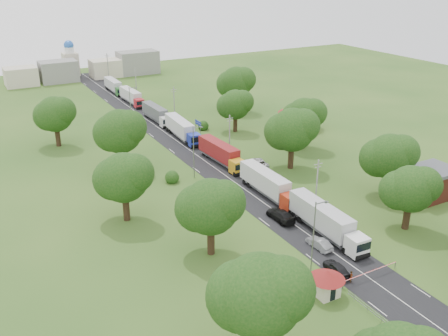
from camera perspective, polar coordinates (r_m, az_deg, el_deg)
ground at (r=84.32m, az=4.42°, el=-3.90°), size 260.00×260.00×0.00m
road at (r=100.10m, az=-1.83°, el=0.55°), size 8.00×200.00×0.04m
boom_barrier at (r=66.47m, az=15.51°, el=-11.73°), size 9.22×0.35×1.18m
guard_booth at (r=62.32m, az=11.65°, el=-12.43°), size 4.40×4.40×3.45m
info_sign at (r=113.93m, az=-2.98°, el=4.89°), size 0.12×3.10×4.10m
pole_1 at (r=80.29m, az=10.55°, el=-1.94°), size 1.60×0.24×9.00m
pole_2 at (r=101.75m, az=0.64°, el=3.74°), size 1.60×0.24×9.00m
pole_3 at (r=125.81m, az=-5.71°, el=7.30°), size 1.60×0.24×9.00m
pole_4 at (r=151.23m, az=-10.03°, el=9.65°), size 1.60×0.24×9.00m
pole_5 at (r=177.43m, az=-13.13°, el=11.28°), size 1.60×0.24×9.00m
lamp_0 at (r=64.76m, az=10.31°, el=-7.34°), size 2.03×0.22×10.00m
lamp_1 at (r=91.72m, az=-3.41°, el=2.14°), size 2.03×0.22×10.00m
lamp_2 at (r=122.81m, az=-10.59°, el=7.07°), size 2.03×0.22×10.00m
tree_2 at (r=78.18m, az=20.51°, el=-2.21°), size 8.00×8.00×10.10m
tree_3 at (r=88.22m, az=18.36°, el=1.31°), size 8.80×8.80×11.07m
tree_4 at (r=96.07m, az=7.76°, el=4.37°), size 9.60×9.60×12.05m
tree_5 at (r=107.56m, az=9.11°, el=5.91°), size 8.80×8.80×11.07m
tree_6 at (r=117.45m, az=1.28°, el=7.28°), size 8.00×8.00×10.10m
tree_7 at (r=134.16m, az=1.38°, el=9.75°), size 9.60×9.60×12.05m
tree_9 at (r=49.43m, az=4.09°, el=-14.22°), size 9.60×9.60×12.05m
tree_10 at (r=66.66m, az=-1.62°, el=-4.40°), size 8.80×8.80×11.07m
tree_11 at (r=76.98m, az=-11.44°, el=-1.04°), size 8.80×8.80×11.07m
tree_12 at (r=96.36m, az=-11.83°, el=4.15°), size 9.60×9.60×12.05m
tree_13 at (r=113.51m, az=-18.80°, el=5.86°), size 8.80×8.80×11.07m
house_brick at (r=91.78m, az=22.46°, el=-1.55°), size 8.60×6.60×5.20m
house_cream at (r=122.25m, az=8.62°, el=6.20°), size 10.08×10.08×5.80m
distant_town at (r=181.19m, az=-15.04°, el=10.94°), size 52.00×8.00×8.00m
church at (r=187.49m, az=-17.15°, el=11.68°), size 5.00×5.00×12.30m
truck_0 at (r=74.98m, az=11.49°, el=-5.89°), size 3.12×15.73×4.35m
truck_1 at (r=85.67m, az=5.04°, el=-1.83°), size 2.60×15.14×4.20m
truck_2 at (r=99.22m, az=-0.32°, el=1.70°), size 3.17×14.80×4.09m
truck_3 at (r=114.21m, az=-4.89°, el=4.48°), size 3.31×15.36×4.24m
truck_4 at (r=127.63m, az=-7.75°, el=6.19°), size 2.66×13.87×3.84m
truck_5 at (r=145.34m, az=-10.51°, el=8.03°), size 2.80×14.00×3.87m
truck_6 at (r=159.81m, az=-12.47°, el=9.16°), size 2.35×13.60×3.77m
car_lane_front at (r=67.27m, az=12.74°, el=-11.11°), size 2.30×4.60×1.51m
car_lane_mid at (r=72.17m, az=10.84°, el=-8.48°), size 1.68×4.40×1.43m
car_lane_rear at (r=78.57m, az=6.48°, el=-5.38°), size 2.38×5.79×1.68m
car_verge_near at (r=98.49m, az=3.99°, el=0.60°), size 3.45×5.84×1.52m
car_verge_far at (r=109.24m, az=-1.30°, el=2.88°), size 1.94×4.41×1.48m
pedestrian_near at (r=66.01m, az=14.34°, el=-11.97°), size 0.68×0.64×1.57m
pedestrian_booth at (r=63.71m, az=11.77°, el=-12.93°), size 0.98×1.10×1.87m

